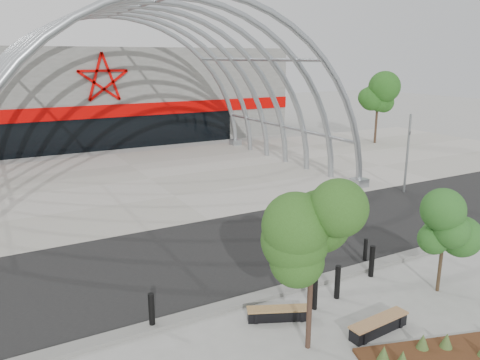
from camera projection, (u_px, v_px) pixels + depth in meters
name	position (u px, v px, depth m)	size (l,w,h in m)	color
ground	(298.00, 283.00, 15.42)	(140.00, 140.00, 0.00)	gray
road	(246.00, 246.00, 18.38)	(140.00, 7.00, 0.02)	black
forecourt	(150.00, 179.00, 28.55)	(60.00, 17.00, 0.04)	#A5A195
kerb	(303.00, 285.00, 15.19)	(60.00, 0.50, 0.12)	slate
arena_building	(85.00, 94.00, 42.75)	(34.00, 15.24, 8.00)	slate
vault_canopy	(150.00, 179.00, 28.55)	(20.80, 15.80, 20.36)	#979DA1
planting_bed	(447.00, 352.00, 11.61)	(4.73, 2.66, 0.48)	#3E1E0F
signal_pole	(407.00, 152.00, 25.22)	(0.13, 0.61, 4.32)	gray
street_tree_0	(312.00, 236.00, 11.24)	(1.86, 1.86, 4.24)	black
street_tree_1	(445.00, 222.00, 14.33)	(1.38, 1.38, 3.25)	#2D2315
bench_0	(278.00, 314.00, 13.23)	(1.77, 1.08, 0.37)	black
bench_1	(379.00, 326.00, 12.61)	(1.96, 0.56, 0.41)	black
bollard_0	(152.00, 311.00, 12.74)	(0.17, 0.17, 1.04)	black
bollard_1	(315.00, 293.00, 13.72)	(0.16, 0.16, 1.00)	black
bollard_2	(337.00, 282.00, 14.34)	(0.17, 0.17, 1.08)	black
bollard_3	(372.00, 261.00, 15.77)	(0.18, 0.18, 1.10)	black
bollard_4	(365.00, 250.00, 17.00)	(0.14, 0.14, 0.86)	black
bg_tree_1	(378.00, 94.00, 39.37)	(2.70, 2.70, 5.91)	black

